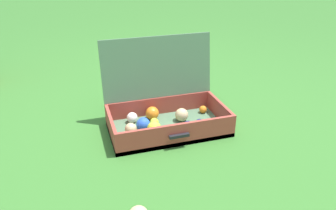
# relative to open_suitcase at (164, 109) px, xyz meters

# --- Properties ---
(ground_plane) EXTENTS (16.00, 16.00, 0.00)m
(ground_plane) POSITION_rel_open_suitcase_xyz_m (0.04, -0.11, -0.11)
(ground_plane) COLOR #336B28
(open_suitcase) EXTENTS (0.67, 0.45, 0.50)m
(open_suitcase) POSITION_rel_open_suitcase_xyz_m (0.00, 0.00, 0.00)
(open_suitcase) COLOR #4C7051
(open_suitcase) RESTS_ON ground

